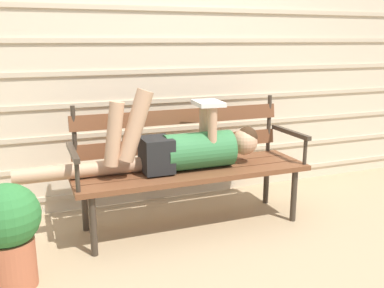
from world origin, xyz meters
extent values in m
plane|color=tan|center=(0.00, 0.00, 0.00)|extent=(12.00, 12.00, 0.00)
cube|color=beige|center=(0.00, 0.72, 1.08)|extent=(4.96, 0.06, 2.15)
cube|color=#C1AD8E|center=(0.00, 0.69, 0.12)|extent=(4.96, 0.02, 0.04)
cube|color=#C1AD8E|center=(0.00, 0.69, 0.36)|extent=(4.96, 0.02, 0.04)
cube|color=#C1AD8E|center=(0.00, 0.69, 0.60)|extent=(4.96, 0.02, 0.04)
cube|color=#C1AD8E|center=(0.00, 0.69, 0.84)|extent=(4.96, 0.02, 0.04)
cube|color=#C1AD8E|center=(0.00, 0.69, 1.08)|extent=(4.96, 0.02, 0.04)
cube|color=#C1AD8E|center=(0.00, 0.69, 1.32)|extent=(4.96, 0.02, 0.04)
cube|color=#C1AD8E|center=(0.00, 0.69, 1.56)|extent=(4.96, 0.02, 0.04)
cube|color=brown|center=(0.00, -0.09, 0.41)|extent=(1.67, 0.16, 0.04)
cube|color=brown|center=(0.00, 0.08, 0.41)|extent=(1.67, 0.16, 0.04)
cube|color=brown|center=(0.00, 0.24, 0.41)|extent=(1.67, 0.16, 0.04)
cube|color=brown|center=(0.00, 0.33, 0.56)|extent=(1.60, 0.05, 0.11)
cube|color=brown|center=(0.00, 0.33, 0.77)|extent=(1.60, 0.05, 0.11)
cylinder|color=#382D23|center=(-0.77, 0.33, 0.66)|extent=(0.03, 0.03, 0.46)
cylinder|color=#382D23|center=(0.77, 0.33, 0.66)|extent=(0.03, 0.03, 0.46)
cylinder|color=#382D23|center=(-0.73, -0.12, 0.20)|extent=(0.04, 0.04, 0.40)
cylinder|color=#382D23|center=(0.73, -0.12, 0.20)|extent=(0.04, 0.04, 0.40)
cylinder|color=#382D23|center=(-0.73, 0.27, 0.20)|extent=(0.04, 0.04, 0.40)
cylinder|color=#382D23|center=(0.73, 0.27, 0.20)|extent=(0.04, 0.04, 0.40)
cube|color=#382D23|center=(-0.81, 0.08, 0.63)|extent=(0.04, 0.48, 0.03)
cylinder|color=#382D23|center=(-0.81, -0.12, 0.53)|extent=(0.03, 0.03, 0.20)
cube|color=#382D23|center=(0.81, 0.08, 0.63)|extent=(0.04, 0.48, 0.03)
cylinder|color=#382D23|center=(0.81, -0.12, 0.53)|extent=(0.03, 0.03, 0.20)
cylinder|color=#33703D|center=(0.05, 0.08, 0.56)|extent=(0.49, 0.26, 0.26)
cube|color=black|center=(-0.26, 0.08, 0.56)|extent=(0.20, 0.25, 0.23)
sphere|color=tan|center=(0.41, 0.08, 0.59)|extent=(0.19, 0.19, 0.19)
sphere|color=#382314|center=(0.43, 0.08, 0.62)|extent=(0.16, 0.16, 0.16)
cylinder|color=tan|center=(-0.42, 0.02, 0.78)|extent=(0.25, 0.11, 0.48)
cylinder|color=tan|center=(-0.55, 0.02, 0.74)|extent=(0.15, 0.09, 0.42)
cylinder|color=tan|center=(-0.76, 0.14, 0.49)|extent=(0.84, 0.10, 0.10)
cylinder|color=tan|center=(0.12, 0.00, 0.72)|extent=(0.06, 0.06, 0.32)
cylinder|color=tan|center=(0.12, 0.16, 0.72)|extent=(0.06, 0.06, 0.32)
cube|color=silver|center=(0.12, 0.08, 0.89)|extent=(0.20, 0.26, 0.03)
cylinder|color=#AD5B3D|center=(-1.20, -0.31, 0.14)|extent=(0.25, 0.25, 0.28)
sphere|color=#2D7033|center=(-1.20, -0.31, 0.42)|extent=(0.35, 0.35, 0.35)
camera|label=1|loc=(-1.05, -2.63, 1.32)|focal=40.05mm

